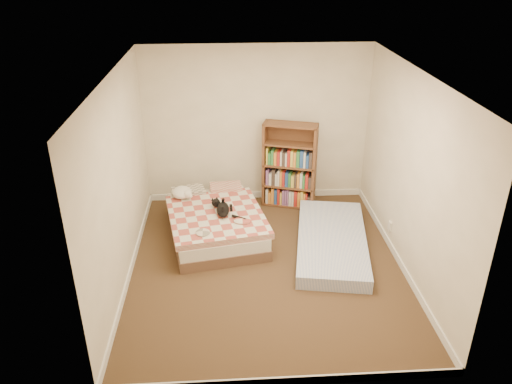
{
  "coord_description": "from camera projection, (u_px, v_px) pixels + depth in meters",
  "views": [
    {
      "loc": [
        -0.48,
        -5.42,
        3.74
      ],
      "look_at": [
        -0.12,
        0.3,
        0.93
      ],
      "focal_mm": 35.0,
      "sensor_mm": 36.0,
      "label": 1
    }
  ],
  "objects": [
    {
      "name": "floor_mattress",
      "position": [
        332.0,
        241.0,
        6.89
      ],
      "size": [
        1.26,
        2.18,
        0.18
      ],
      "primitive_type": "cube",
      "rotation": [
        0.0,
        0.0,
        -0.17
      ],
      "color": "#7C92D0",
      "rests_on": "room"
    },
    {
      "name": "room",
      "position": [
        267.0,
        183.0,
        6.0
      ],
      "size": [
        3.51,
        4.01,
        2.51
      ],
      "color": "#3F2B1B",
      "rests_on": "ground"
    },
    {
      "name": "black_cat",
      "position": [
        223.0,
        208.0,
        6.93
      ],
      "size": [
        0.34,
        0.67,
        0.15
      ],
      "rotation": [
        0.0,
        0.0,
        0.49
      ],
      "color": "black",
      "rests_on": "bed"
    },
    {
      "name": "bookshelf",
      "position": [
        289.0,
        175.0,
        7.87
      ],
      "size": [
        0.9,
        0.51,
        1.37
      ],
      "rotation": [
        0.0,
        0.0,
        -0.3
      ],
      "color": "brown",
      "rests_on": "room"
    },
    {
      "name": "bed",
      "position": [
        215.0,
        221.0,
        7.16
      ],
      "size": [
        1.52,
        1.93,
        0.46
      ],
      "rotation": [
        0.0,
        0.0,
        0.18
      ],
      "color": "brown",
      "rests_on": "room"
    },
    {
      "name": "white_dog",
      "position": [
        183.0,
        193.0,
        7.34
      ],
      "size": [
        0.33,
        0.33,
        0.16
      ],
      "rotation": [
        0.0,
        0.0,
        0.0
      ],
      "color": "white",
      "rests_on": "bed"
    }
  ]
}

